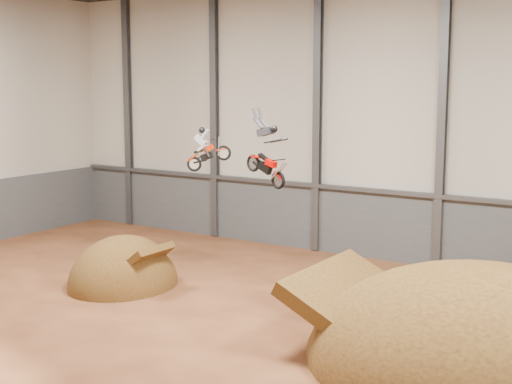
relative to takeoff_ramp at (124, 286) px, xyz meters
The scene contains 12 objects.
floor 8.49m from the takeoff_ramp, 29.74° to the right, with size 40.00×40.00×0.00m, color #4E2715.
back_wall 14.82m from the takeoff_ramp, 55.64° to the left, with size 40.00×0.10×14.00m, color beige.
lower_band_back 13.10m from the takeoff_ramp, 55.40° to the left, with size 39.80×0.18×3.50m, color #4B4E51.
steel_rail 13.34m from the takeoff_ramp, 55.02° to the left, with size 39.80×0.35×0.20m, color #47494F.
steel_column_0 15.73m from the takeoff_ramp, 131.28° to the left, with size 0.40×0.36×13.90m, color #47494F.
steel_column_1 12.96m from the takeoff_ramp, 103.93° to the left, with size 0.40×0.36×13.90m, color #47494F.
steel_column_2 13.32m from the takeoff_ramp, 69.11° to the left, with size 0.40×0.36×13.90m, color #47494F.
steel_column_3 16.60m from the takeoff_ramp, 44.68° to the left, with size 0.40×0.36×13.90m, color #47494F.
takeoff_ramp is the anchor object (origin of this frame).
landing_ramp 16.08m from the takeoff_ramp, ahead, with size 11.49×10.16×6.63m, color #3B250E.
fmx_rider_a 7.43m from the takeoff_ramp, 40.61° to the left, with size 2.09×0.80×1.89m, color red, non-canonical shape.
fmx_rider_b 9.92m from the takeoff_ramp, ahead, with size 2.77×0.79×2.38m, color #D20301, non-canonical shape.
Camera 1 is at (14.23, -18.41, 8.96)m, focal length 50.00 mm.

